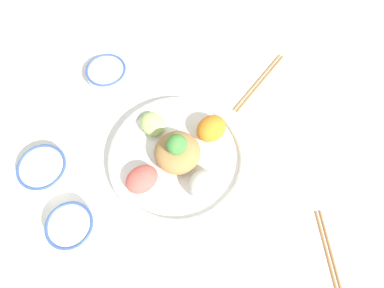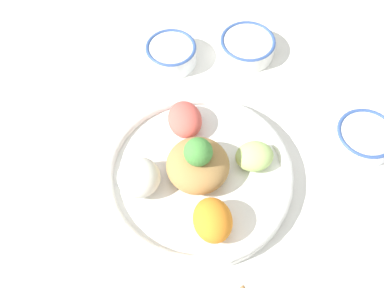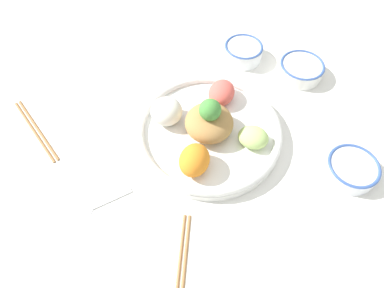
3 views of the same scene
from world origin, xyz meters
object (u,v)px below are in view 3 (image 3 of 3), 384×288
Objects in this scene: serving_spoon_main at (93,206)px; sauce_bowl_dark at (243,51)px; salad_platter at (207,129)px; chopsticks_pair_near at (181,277)px; rice_bowl_blue at (352,169)px; sauce_bowl_red at (301,69)px; chopsticks_pair_far at (36,130)px.

sauce_bowl_dark is at bearing 24.76° from serving_spoon_main.
salad_platter is at bearing 9.44° from serving_spoon_main.
sauce_bowl_dark is 0.62m from chopsticks_pair_near.
salad_platter is 0.29m from sauce_bowl_dark.
sauce_bowl_red is at bearing -76.85° from rice_bowl_blue.
salad_platter reaches higher than rice_bowl_blue.
chopsticks_pair_far is at bearing 29.17° from sauce_bowl_dark.
serving_spoon_main is at bearing 11.40° from rice_bowl_blue.
sauce_bowl_red reaches higher than chopsticks_pair_far.
salad_platter is 0.33m from chopsticks_pair_near.
rice_bowl_blue is 1.05× the size of sauce_bowl_dark.
salad_platter is 2.74× the size of serving_spoon_main.
salad_platter is 3.20× the size of sauce_bowl_dark.
sauce_bowl_red is at bearing 10.07° from serving_spoon_main.
chopsticks_pair_far is at bearing 103.76° from serving_spoon_main.
sauce_bowl_dark is at bearing -58.04° from rice_bowl_blue.
sauce_bowl_red is 1.10× the size of sauce_bowl_dark.
sauce_bowl_red reaches higher than chopsticks_pair_near.
salad_platter is at bearing -130.95° from chopsticks_pair_far.
salad_platter is 1.43× the size of chopsticks_pair_near.
salad_platter reaches higher than chopsticks_pair_far.
chopsticks_pair_near is 0.50m from chopsticks_pair_far.
sauce_bowl_red is at bearing -138.61° from salad_platter.
rice_bowl_blue is (-0.07, 0.30, -0.00)m from sauce_bowl_red.
salad_platter is at bearing 41.39° from sauce_bowl_red.
chopsticks_pair_far is at bearing 1.10° from salad_platter.
chopsticks_pair_near is at bearing -64.25° from serving_spoon_main.
chopsticks_pair_near is (0.36, 0.24, -0.02)m from rice_bowl_blue.
chopsticks_pair_near is (0.13, 0.60, -0.02)m from sauce_bowl_dark.
sauce_bowl_dark reaches higher than rice_bowl_blue.
rice_bowl_blue is 0.47× the size of chopsticks_pair_near.
chopsticks_pair_far is at bearing 52.03° from chopsticks_pair_near.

